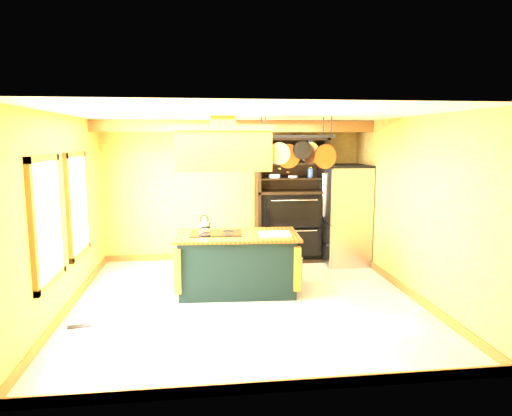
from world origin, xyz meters
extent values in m
plane|color=beige|center=(0.00, 0.00, 0.00)|extent=(5.00, 5.00, 0.00)
plane|color=white|center=(0.00, 0.00, 2.70)|extent=(5.00, 5.00, 0.00)
cube|color=#E0BF52|center=(0.00, 2.50, 1.35)|extent=(5.00, 0.02, 2.70)
cube|color=#E0BF52|center=(0.00, -2.50, 1.35)|extent=(5.00, 0.02, 2.70)
cube|color=#E0BF52|center=(-2.50, 0.00, 1.35)|extent=(0.02, 5.00, 2.70)
cube|color=#E0BF52|center=(2.50, 0.00, 1.35)|extent=(0.02, 5.00, 2.70)
cube|color=olive|center=(0.00, 1.70, 2.59)|extent=(5.00, 0.15, 0.20)
cube|color=olive|center=(-2.47, -0.80, 1.40)|extent=(0.06, 1.06, 1.56)
cube|color=white|center=(-2.44, -0.80, 1.40)|extent=(0.02, 0.85, 1.34)
cube|color=olive|center=(-2.47, 0.60, 1.40)|extent=(0.06, 1.06, 1.56)
cube|color=white|center=(-2.44, 0.60, 1.40)|extent=(0.02, 0.85, 1.34)
cube|color=black|center=(-0.10, 0.43, 0.44)|extent=(1.78, 1.03, 0.88)
cube|color=brown|center=(-0.10, 0.43, 0.90)|extent=(1.94, 1.14, 0.04)
cube|color=black|center=(-0.41, 0.50, 0.93)|extent=(0.81, 0.58, 0.01)
ellipsoid|color=silver|center=(-0.59, 0.63, 1.03)|extent=(0.20, 0.20, 0.16)
cube|color=white|center=(0.47, 0.31, 0.93)|extent=(0.49, 0.39, 0.02)
cube|color=#A56A29|center=(-0.30, 0.43, 2.19)|extent=(1.38, 0.74, 0.58)
cube|color=olive|center=(-0.30, 0.43, 2.52)|extent=(1.46, 0.83, 0.08)
cube|color=#A56A29|center=(-0.30, 0.43, 2.59)|extent=(0.35, 0.35, 0.22)
cube|color=black|center=(0.80, 0.43, 2.40)|extent=(1.10, 0.55, 0.04)
cylinder|color=black|center=(0.31, 0.21, 2.55)|extent=(0.02, 0.02, 0.30)
cylinder|color=black|center=(1.29, 0.65, 2.55)|extent=(0.02, 0.02, 0.30)
cylinder|color=black|center=(0.36, 0.54, 2.20)|extent=(0.28, 0.03, 0.28)
cylinder|color=silver|center=(0.54, 0.32, 2.15)|extent=(0.33, 0.04, 0.33)
cylinder|color=#A54D29|center=(0.71, 0.54, 2.10)|extent=(0.37, 0.03, 0.37)
cylinder|color=black|center=(0.89, 0.32, 2.20)|extent=(0.28, 0.04, 0.28)
cylinder|color=silver|center=(1.06, 0.54, 2.15)|extent=(0.33, 0.03, 0.33)
cylinder|color=#A54D29|center=(1.24, 0.32, 2.10)|extent=(0.37, 0.04, 0.37)
cube|color=#9C9FA4|center=(2.10, 1.90, 0.92)|extent=(0.77, 0.94, 1.85)
cube|color=#9C9FA4|center=(1.70, 1.66, 1.33)|extent=(0.03, 0.45, 1.00)
cube|color=#9C9FA4|center=(1.70, 2.14, 1.33)|extent=(0.03, 0.45, 1.00)
cube|color=#9C9FA4|center=(1.70, 1.90, 0.42)|extent=(0.03, 0.91, 0.78)
cube|color=black|center=(2.10, 1.90, 0.03)|extent=(0.73, 0.90, 0.06)
cube|color=black|center=(1.10, 2.45, 1.20)|extent=(1.36, 0.06, 2.40)
cube|color=black|center=(0.45, 2.19, 1.20)|extent=(0.06, 0.57, 2.40)
cube|color=black|center=(1.75, 2.19, 1.20)|extent=(0.06, 0.57, 2.40)
cube|color=black|center=(1.10, 2.19, 1.36)|extent=(1.36, 0.57, 0.05)
cube|color=black|center=(1.10, 2.22, 0.71)|extent=(1.24, 0.47, 1.30)
cube|color=black|center=(1.10, 1.89, 0.99)|extent=(1.06, 0.04, 0.57)
cube|color=black|center=(1.10, 1.89, 0.42)|extent=(1.06, 0.04, 0.52)
cube|color=black|center=(1.10, 2.19, 1.62)|extent=(1.24, 0.51, 0.02)
cube|color=black|center=(1.10, 2.19, 1.90)|extent=(1.24, 0.51, 0.02)
cube|color=black|center=(1.10, 2.19, 2.17)|extent=(1.24, 0.51, 0.03)
cylinder|color=white|center=(0.77, 2.14, 1.67)|extent=(0.22, 0.22, 0.07)
cylinder|color=#3A5CA3|center=(1.47, 2.14, 2.00)|extent=(0.10, 0.10, 0.17)
cube|color=black|center=(-2.21, -0.68, 0.01)|extent=(0.30, 0.18, 0.01)
camera|label=1|loc=(-0.65, -6.42, 2.36)|focal=32.00mm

